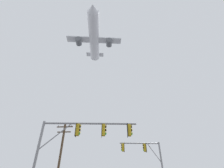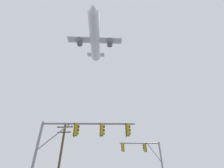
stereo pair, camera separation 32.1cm
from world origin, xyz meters
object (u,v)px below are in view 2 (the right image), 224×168
signal_pole_far (147,157)px  utility_pole (60,158)px  signal_pole_near (78,139)px  airplane (95,38)px

signal_pole_far → utility_pole: 10.58m
signal_pole_near → utility_pole: (-4.46, 8.57, 0.08)m
airplane → signal_pole_far: bearing=-52.1°
utility_pole → airplane: bearing=91.7°
signal_pole_near → signal_pole_far: 10.77m
signal_pole_far → utility_pole: utility_pole is taller
signal_pole_near → airplane: airplane is taller
utility_pole → signal_pole_far: bearing=1.6°
signal_pole_near → utility_pole: 9.66m
signal_pole_near → airplane: bearing=102.0°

